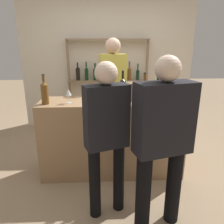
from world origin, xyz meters
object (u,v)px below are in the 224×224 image
counter_bottle_1 (144,91)px  ice_bucket (134,91)px  counter_bottle_0 (157,91)px  counter_bottle_2 (45,92)px  customer_center (107,131)px  customer_right (163,136)px  wine_glass (68,93)px  server_behind_counter (113,85)px  counter_bottle_3 (123,88)px

counter_bottle_1 → ice_bucket: 0.18m
counter_bottle_0 → ice_bucket: counter_bottle_0 is taller
counter_bottle_2 → customer_center: customer_center is taller
counter_bottle_2 → customer_center: size_ratio=0.23×
counter_bottle_1 → customer_right: size_ratio=0.23×
counter_bottle_1 → customer_right: customer_right is taller
wine_glass → server_behind_counter: 0.96m
counter_bottle_1 → customer_center: 0.84m
counter_bottle_3 → server_behind_counter: size_ratio=0.20×
counter_bottle_1 → server_behind_counter: 0.87m
counter_bottle_3 → customer_right: customer_right is taller
customer_center → customer_right: bearing=-130.5°
customer_right → counter_bottle_1: bearing=-14.9°
counter_bottle_1 → counter_bottle_2: counter_bottle_1 is taller
counter_bottle_0 → server_behind_counter: server_behind_counter is taller
counter_bottle_2 → server_behind_counter: size_ratio=0.20×
ice_bucket → server_behind_counter: 0.70m
counter_bottle_1 → customer_right: (0.01, -0.85, -0.22)m
wine_glass → customer_center: 0.84m
counter_bottle_1 → counter_bottle_3: bearing=135.4°
counter_bottle_0 → customer_center: size_ratio=0.24×
counter_bottle_2 → customer_center: 0.99m
wine_glass → counter_bottle_2: bearing=-174.1°
customer_center → server_behind_counter: (0.13, 1.46, 0.15)m
counter_bottle_1 → ice_bucket: (-0.10, 0.14, -0.03)m
counter_bottle_3 → wine_glass: counter_bottle_3 is taller
ice_bucket → customer_right: bearing=-83.6°
counter_bottle_1 → counter_bottle_3: (-0.24, 0.23, -0.01)m
counter_bottle_1 → counter_bottle_3: size_ratio=1.01×
counter_bottle_1 → counter_bottle_3: counter_bottle_1 is taller
counter_bottle_2 → ice_bucket: counter_bottle_2 is taller
customer_center → customer_right: (0.48, -0.18, 0.01)m
counter_bottle_1 → counter_bottle_2: (-1.17, -0.01, -0.00)m
counter_bottle_3 → customer_right: bearing=-77.1°
counter_bottle_0 → customer_center: (-0.62, -0.65, -0.23)m
wine_glass → ice_bucket: bearing=8.6°
counter_bottle_1 → customer_center: bearing=-125.2°
counter_bottle_1 → wine_glass: (-0.90, 0.02, -0.02)m
counter_bottle_0 → counter_bottle_3: 0.46m
counter_bottle_0 → ice_bucket: bearing=149.7°
counter_bottle_3 → wine_glass: 0.70m
counter_bottle_0 → customer_right: 0.88m
server_behind_counter → counter_bottle_1: bearing=12.8°
counter_bottle_2 → server_behind_counter: bearing=43.9°
wine_glass → counter_bottle_3: bearing=17.8°
counter_bottle_0 → ice_bucket: 0.30m
ice_bucket → server_behind_counter: size_ratio=0.13×
ice_bucket → server_behind_counter: bearing=109.7°
counter_bottle_0 → counter_bottle_1: counter_bottle_0 is taller
customer_right → server_behind_counter: 1.68m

